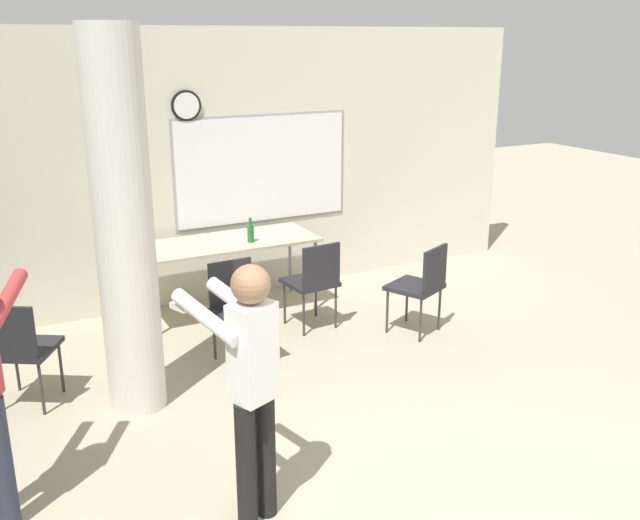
{
  "coord_description": "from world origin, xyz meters",
  "views": [
    {
      "loc": [
        -2.1,
        -1.94,
        2.71
      ],
      "look_at": [
        0.2,
        2.49,
        1.13
      ],
      "focal_mm": 40.0,
      "sensor_mm": 36.0,
      "label": 1
    }
  ],
  "objects_px": {
    "person_playing_front": "(250,376)",
    "chair_table_right": "(314,278)",
    "chair_near_pillar": "(19,345)",
    "chair_mid_room": "(421,282)",
    "chair_table_front": "(237,305)",
    "folding_table": "(223,246)",
    "bottle_on_table": "(251,233)"
  },
  "relations": [
    {
      "from": "person_playing_front",
      "to": "chair_table_right",
      "type": "bearing_deg",
      "value": 55.97
    },
    {
      "from": "chair_near_pillar",
      "to": "chair_mid_room",
      "type": "xyz_separation_m",
      "value": [
        3.48,
        -0.21,
        0.0
      ]
    },
    {
      "from": "chair_near_pillar",
      "to": "person_playing_front",
      "type": "xyz_separation_m",
      "value": [
        1.04,
        -2.02,
        0.41
      ]
    },
    {
      "from": "chair_mid_room",
      "to": "person_playing_front",
      "type": "xyz_separation_m",
      "value": [
        -2.44,
        -1.81,
        0.41
      ]
    },
    {
      "from": "chair_table_front",
      "to": "chair_table_right",
      "type": "xyz_separation_m",
      "value": [
        0.9,
        0.32,
        0.0
      ]
    },
    {
      "from": "chair_mid_room",
      "to": "folding_table",
      "type": "bearing_deg",
      "value": 138.19
    },
    {
      "from": "chair_mid_room",
      "to": "person_playing_front",
      "type": "distance_m",
      "value": 3.06
    },
    {
      "from": "chair_table_front",
      "to": "chair_table_right",
      "type": "bearing_deg",
      "value": 19.39
    },
    {
      "from": "chair_table_front",
      "to": "chair_mid_room",
      "type": "relative_size",
      "value": 1.0
    },
    {
      "from": "chair_near_pillar",
      "to": "chair_mid_room",
      "type": "height_order",
      "value": "same"
    },
    {
      "from": "folding_table",
      "to": "chair_mid_room",
      "type": "height_order",
      "value": "chair_mid_room"
    },
    {
      "from": "bottle_on_table",
      "to": "chair_near_pillar",
      "type": "xyz_separation_m",
      "value": [
        -2.25,
        -0.95,
        -0.35
      ]
    },
    {
      "from": "bottle_on_table",
      "to": "chair_mid_room",
      "type": "bearing_deg",
      "value": -43.37
    },
    {
      "from": "folding_table",
      "to": "chair_near_pillar",
      "type": "bearing_deg",
      "value": -151.39
    },
    {
      "from": "folding_table",
      "to": "bottle_on_table",
      "type": "bearing_deg",
      "value": -32.31
    },
    {
      "from": "bottle_on_table",
      "to": "chair_near_pillar",
      "type": "bearing_deg",
      "value": -157.15
    },
    {
      "from": "chair_mid_room",
      "to": "person_playing_front",
      "type": "bearing_deg",
      "value": -143.5
    },
    {
      "from": "chair_near_pillar",
      "to": "chair_mid_room",
      "type": "bearing_deg",
      "value": -3.54
    },
    {
      "from": "chair_table_front",
      "to": "chair_near_pillar",
      "type": "bearing_deg",
      "value": -178.76
    },
    {
      "from": "bottle_on_table",
      "to": "person_playing_front",
      "type": "bearing_deg",
      "value": -112.2
    },
    {
      "from": "chair_table_front",
      "to": "chair_table_right",
      "type": "distance_m",
      "value": 0.95
    },
    {
      "from": "chair_mid_room",
      "to": "chair_table_right",
      "type": "xyz_separation_m",
      "value": [
        -0.84,
        0.57,
        0.0
      ]
    },
    {
      "from": "bottle_on_table",
      "to": "chair_near_pillar",
      "type": "height_order",
      "value": "bottle_on_table"
    },
    {
      "from": "bottle_on_table",
      "to": "chair_table_right",
      "type": "distance_m",
      "value": 0.79
    },
    {
      "from": "chair_near_pillar",
      "to": "person_playing_front",
      "type": "relative_size",
      "value": 0.55
    },
    {
      "from": "person_playing_front",
      "to": "chair_near_pillar",
      "type": "bearing_deg",
      "value": 117.14
    },
    {
      "from": "bottle_on_table",
      "to": "chair_table_front",
      "type": "xyz_separation_m",
      "value": [
        -0.5,
        -0.91,
        -0.35
      ]
    },
    {
      "from": "bottle_on_table",
      "to": "chair_table_front",
      "type": "relative_size",
      "value": 0.28
    },
    {
      "from": "chair_table_front",
      "to": "person_playing_front",
      "type": "relative_size",
      "value": 0.55
    },
    {
      "from": "chair_near_pillar",
      "to": "chair_table_front",
      "type": "relative_size",
      "value": 1.0
    },
    {
      "from": "chair_table_front",
      "to": "chair_table_right",
      "type": "relative_size",
      "value": 1.0
    },
    {
      "from": "folding_table",
      "to": "chair_table_front",
      "type": "relative_size",
      "value": 2.14
    }
  ]
}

